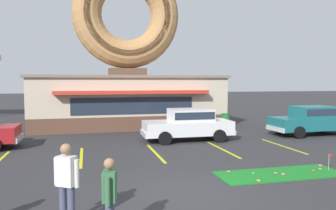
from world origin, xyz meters
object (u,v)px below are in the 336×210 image
object	(u,v)px
car_teal	(311,119)
trash_bin	(226,121)
golf_ball	(253,173)
pedestrian_blue_sweater_man	(67,180)
putting_flag_pin	(330,158)
car_white	(188,123)
pedestrian_leather_jacket_man	(110,196)

from	to	relation	value
car_teal	trash_bin	xyz separation A→B (m)	(-3.76, 3.14, -0.37)
golf_ball	pedestrian_blue_sweater_man	xyz separation A→B (m)	(-5.57, -2.46, 0.91)
putting_flag_pin	car_teal	world-z (taller)	car_teal
putting_flag_pin	pedestrian_blue_sweater_man	size ratio (longest dim) A/B	0.32
golf_ball	car_teal	bearing A→B (deg)	42.11
car_white	pedestrian_blue_sweater_man	xyz separation A→B (m)	(-5.40, -8.78, 0.09)
golf_ball	car_white	distance (m)	6.38
car_white	pedestrian_leather_jacket_man	bearing A→B (deg)	-115.51
car_white	car_teal	distance (m)	7.20
putting_flag_pin	pedestrian_blue_sweater_man	xyz separation A→B (m)	(-8.26, -2.24, 0.52)
putting_flag_pin	pedestrian_leather_jacket_man	xyz separation A→B (m)	(-7.45, -3.07, 0.42)
trash_bin	pedestrian_blue_sweater_man	bearing A→B (deg)	-126.49
golf_ball	car_white	bearing A→B (deg)	91.58
car_white	car_teal	world-z (taller)	same
golf_ball	putting_flag_pin	world-z (taller)	putting_flag_pin
car_white	car_teal	size ratio (longest dim) A/B	1.00
car_teal	trash_bin	world-z (taller)	car_teal
pedestrian_blue_sweater_man	golf_ball	bearing A→B (deg)	23.79
pedestrian_blue_sweater_man	pedestrian_leather_jacket_man	xyz separation A→B (m)	(0.81, -0.83, -0.10)
golf_ball	car_white	world-z (taller)	car_white
golf_ball	putting_flag_pin	bearing A→B (deg)	-4.60
pedestrian_blue_sweater_man	car_white	bearing A→B (deg)	58.41
car_white	trash_bin	world-z (taller)	car_white
car_white	putting_flag_pin	bearing A→B (deg)	-66.36
putting_flag_pin	car_teal	size ratio (longest dim) A/B	0.12
golf_ball	trash_bin	world-z (taller)	trash_bin
car_teal	trash_bin	distance (m)	4.91
putting_flag_pin	trash_bin	xyz separation A→B (m)	(0.58, 9.71, 0.06)
car_teal	car_white	bearing A→B (deg)	-179.77
golf_ball	car_teal	size ratio (longest dim) A/B	0.01
putting_flag_pin	pedestrian_leather_jacket_man	distance (m)	8.07
car_teal	pedestrian_leather_jacket_man	distance (m)	15.23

